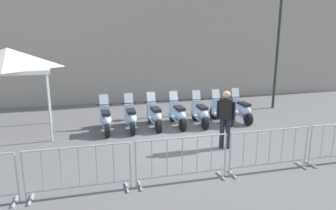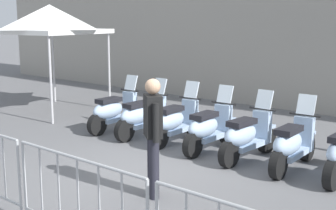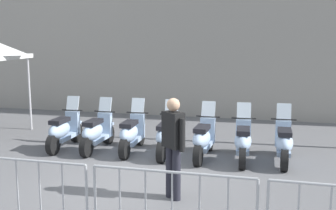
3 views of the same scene
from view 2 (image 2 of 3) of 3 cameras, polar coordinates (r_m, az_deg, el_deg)
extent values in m
plane|color=slate|center=(7.83, -2.58, -8.47)|extent=(120.00, 120.00, 0.00)
cylinder|color=black|center=(11.21, -4.02, -1.32)|extent=(0.19, 0.49, 0.48)
cylinder|color=black|center=(10.36, -8.70, -2.42)|extent=(0.19, 0.49, 0.48)
cube|color=#A8C1E0|center=(10.77, -6.27, -1.64)|extent=(0.37, 0.89, 0.10)
ellipsoid|color=#A8C1E0|center=(10.53, -7.37, -0.61)|extent=(0.45, 0.87, 0.40)
cube|color=black|center=(10.51, -7.28, 0.59)|extent=(0.34, 0.63, 0.10)
cube|color=#A8C1E0|center=(11.02, -4.70, 0.10)|extent=(0.35, 0.18, 0.60)
cylinder|color=black|center=(10.96, -4.73, 1.80)|extent=(0.56, 0.10, 0.04)
cube|color=silver|center=(10.97, -4.56, 2.76)|extent=(0.33, 0.17, 0.35)
cube|color=#A8C1E0|center=(11.16, -4.04, 0.04)|extent=(0.23, 0.34, 0.06)
cylinder|color=black|center=(10.63, -0.48, -1.96)|extent=(0.21, 0.50, 0.48)
cylinder|color=black|center=(9.77, -5.36, -3.14)|extent=(0.21, 0.50, 0.48)
cube|color=#A8C1E0|center=(10.18, -2.82, -2.31)|extent=(0.41, 0.90, 0.10)
ellipsoid|color=#A8C1E0|center=(9.94, -3.95, -1.23)|extent=(0.48, 0.89, 0.40)
cube|color=black|center=(9.92, -3.84, 0.04)|extent=(0.37, 0.64, 0.10)
cube|color=#A8C1E0|center=(10.43, -1.17, -0.46)|extent=(0.36, 0.19, 0.60)
cylinder|color=black|center=(10.37, -1.18, 1.32)|extent=(0.56, 0.12, 0.04)
cube|color=silver|center=(10.38, -0.99, 2.34)|extent=(0.34, 0.19, 0.35)
cube|color=#A8C1E0|center=(10.58, -0.49, -0.53)|extent=(0.25, 0.35, 0.06)
cylinder|color=black|center=(10.16, 3.30, -2.57)|extent=(0.19, 0.49, 0.48)
cylinder|color=black|center=(9.20, -1.15, -3.96)|extent=(0.19, 0.49, 0.48)
cube|color=#A8C1E0|center=(9.67, 1.19, -3.00)|extent=(0.36, 0.89, 0.10)
ellipsoid|color=#A8C1E0|center=(9.40, 0.17, -1.90)|extent=(0.44, 0.87, 0.40)
cube|color=black|center=(9.38, 0.29, -0.55)|extent=(0.34, 0.62, 0.10)
cube|color=#A8C1E0|center=(9.95, 2.71, -1.03)|extent=(0.35, 0.17, 0.60)
cylinder|color=black|center=(9.89, 2.72, 0.85)|extent=(0.56, 0.09, 0.04)
cube|color=silver|center=(9.90, 2.90, 1.91)|extent=(0.33, 0.17, 0.35)
cube|color=#A8C1E0|center=(10.11, 3.32, -1.08)|extent=(0.23, 0.34, 0.06)
cylinder|color=black|center=(9.65, 7.33, -3.35)|extent=(0.19, 0.49, 0.48)
cylinder|color=black|center=(8.65, 3.05, -4.94)|extent=(0.19, 0.49, 0.48)
cube|color=#A8C1E0|center=(9.13, 5.31, -3.86)|extent=(0.37, 0.89, 0.10)
ellipsoid|color=#A8C1E0|center=(8.85, 4.35, -2.72)|extent=(0.44, 0.87, 0.40)
cube|color=black|center=(8.83, 4.48, -1.29)|extent=(0.34, 0.62, 0.10)
cube|color=#A8C1E0|center=(9.43, 6.78, -1.75)|extent=(0.35, 0.17, 0.60)
cylinder|color=black|center=(9.36, 6.83, 0.23)|extent=(0.56, 0.09, 0.04)
cube|color=silver|center=(9.37, 7.01, 1.35)|extent=(0.33, 0.17, 0.35)
cube|color=#A8C1E0|center=(9.59, 7.36, -1.79)|extent=(0.23, 0.34, 0.06)
cylinder|color=black|center=(9.17, 11.98, -4.26)|extent=(0.22, 0.50, 0.48)
cylinder|color=black|center=(8.16, 7.49, -5.98)|extent=(0.22, 0.50, 0.48)
cube|color=#A8C1E0|center=(8.64, 9.88, -4.82)|extent=(0.42, 0.90, 0.10)
ellipsoid|color=#A8C1E0|center=(8.36, 8.89, -3.63)|extent=(0.50, 0.89, 0.40)
cube|color=black|center=(8.33, 9.05, -2.12)|extent=(0.38, 0.64, 0.10)
cube|color=#A8C1E0|center=(8.94, 11.44, -2.58)|extent=(0.36, 0.20, 0.60)
cylinder|color=black|center=(8.87, 11.52, -0.50)|extent=(0.56, 0.13, 0.04)
cube|color=silver|center=(8.88, 11.73, 0.69)|extent=(0.34, 0.19, 0.35)
cube|color=#A8C1E0|center=(9.10, 12.04, -2.62)|extent=(0.25, 0.35, 0.06)
cylinder|color=black|center=(8.83, 16.64, -5.05)|extent=(0.18, 0.49, 0.48)
cylinder|color=black|center=(7.73, 13.37, -7.14)|extent=(0.18, 0.49, 0.48)
cube|color=#A8C1E0|center=(8.26, 15.13, -5.76)|extent=(0.35, 0.89, 0.10)
ellipsoid|color=#A8C1E0|center=(7.95, 14.45, -4.58)|extent=(0.42, 0.86, 0.40)
cube|color=black|center=(7.93, 14.62, -3.00)|extent=(0.32, 0.62, 0.10)
cube|color=#A8C1E0|center=(8.59, 16.31, -3.34)|extent=(0.35, 0.17, 0.60)
cylinder|color=black|center=(8.52, 16.43, -1.18)|extent=(0.56, 0.08, 0.04)
cube|color=silver|center=(8.53, 16.61, 0.06)|extent=(0.33, 0.16, 0.35)
cube|color=#A8C1E0|center=(8.77, 16.73, -3.35)|extent=(0.22, 0.33, 0.06)
cylinder|color=black|center=(7.49, 19.49, -8.05)|extent=(0.20, 0.49, 0.48)
cylinder|color=#B2B5B7|center=(6.29, -17.75, -8.78)|extent=(0.04, 0.04, 1.05)
cylinder|color=#B2B5B7|center=(6.55, -19.45, -7.28)|extent=(0.02, 0.02, 0.87)
cylinder|color=#B2B5B7|center=(6.19, -17.15, -9.06)|extent=(0.04, 0.04, 1.05)
cylinder|color=#B2B5B7|center=(5.21, -11.13, -6.43)|extent=(2.09, 0.31, 0.04)
cylinder|color=#B2B5B7|center=(5.89, -15.32, -9.07)|extent=(0.02, 0.02, 0.87)
cylinder|color=#B2B5B7|center=(5.62, -13.25, -9.94)|extent=(0.02, 0.02, 0.87)
cylinder|color=#B2B5B7|center=(5.36, -10.96, -10.89)|extent=(0.02, 0.02, 0.87)
cylinder|color=#B2B5B7|center=(5.11, -8.43, -11.90)|extent=(0.02, 0.02, 0.87)
cylinder|color=#23232D|center=(6.67, -1.69, -7.82)|extent=(0.14, 0.14, 0.90)
cylinder|color=#23232D|center=(6.84, -1.96, -7.35)|extent=(0.14, 0.14, 0.90)
cube|color=black|center=(6.56, -1.86, -1.35)|extent=(0.41, 0.41, 0.60)
sphere|color=tan|center=(6.48, -1.89, 2.28)|extent=(0.22, 0.22, 0.22)
cylinder|color=black|center=(6.35, -1.49, -2.21)|extent=(0.09, 0.09, 0.55)
cylinder|color=black|center=(6.79, -2.20, -1.37)|extent=(0.09, 0.09, 0.55)
cylinder|color=silver|center=(11.60, -14.19, 2.97)|extent=(0.06, 0.06, 2.15)
cylinder|color=silver|center=(14.68, -13.84, 4.54)|extent=(0.06, 0.06, 2.15)
cylinder|color=silver|center=(13.18, -7.23, 4.10)|extent=(0.06, 0.06, 2.15)
cube|color=white|center=(13.06, -14.22, 8.75)|extent=(2.44, 2.44, 0.12)
pyramid|color=white|center=(13.05, -14.29, 10.44)|extent=(2.44, 2.44, 0.65)
camera|label=1|loc=(8.41, -69.48, 7.98)|focal=30.84mm
camera|label=3|loc=(3.22, -80.02, 4.21)|focal=43.06mm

